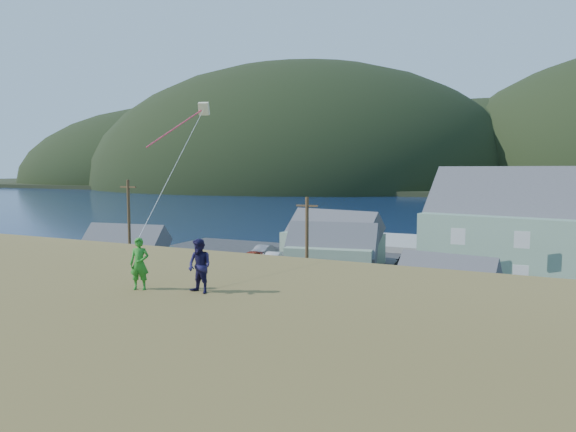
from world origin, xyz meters
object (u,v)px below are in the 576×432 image
object	(u,v)px
wharf	(407,243)
shed_teal	(122,255)
kite_flyer_navy	(200,266)
shed_palegreen_far	(332,239)
kite_flyer_green	(139,264)
shed_palegreen_near	(332,252)
shed_white	(445,289)

from	to	relation	value
wharf	shed_teal	world-z (taller)	shed_teal
shed_teal	kite_flyer_navy	world-z (taller)	kite_flyer_navy
shed_palegreen_far	kite_flyer_green	xyz separation A→B (m)	(10.19, -43.25, 5.16)
shed_palegreen_near	kite_flyer_green	xyz separation A→B (m)	(7.59, -36.13, 5.50)
shed_palegreen_near	kite_flyer_navy	size ratio (longest dim) A/B	6.40
wharf	shed_palegreen_near	xyz separation A→B (m)	(-2.42, -23.28, 2.00)
kite_flyer_green	kite_flyer_navy	world-z (taller)	kite_flyer_navy
wharf	shed_palegreen_far	xyz separation A→B (m)	(-5.03, -16.17, 2.34)
shed_palegreen_near	kite_flyer_green	bearing A→B (deg)	-88.35
wharf	shed_teal	distance (m)	39.05
shed_palegreen_near	kite_flyer_green	distance (m)	37.32
shed_teal	shed_palegreen_near	distance (m)	20.34
wharf	kite_flyer_green	world-z (taller)	kite_flyer_green
wharf	shed_white	xyz separation A→B (m)	(9.97, -33.30, 1.68)
shed_teal	shed_white	world-z (taller)	shed_teal
shed_white	kite_flyer_navy	distance (m)	26.54
shed_palegreen_near	shed_palegreen_far	bearing A→B (deg)	99.91
wharf	kite_flyer_green	distance (m)	60.10
shed_palegreen_near	wharf	bearing A→B (deg)	73.85
shed_palegreen_near	shed_palegreen_far	size ratio (longest dim) A/B	0.82
shed_palegreen_near	shed_white	bearing A→B (deg)	-49.15
kite_flyer_navy	kite_flyer_green	bearing A→B (deg)	-156.79
shed_teal	shed_palegreen_near	bearing A→B (deg)	22.35
kite_flyer_green	shed_white	bearing A→B (deg)	56.66
shed_palegreen_near	shed_palegreen_far	world-z (taller)	shed_palegreen_far
wharf	shed_white	size ratio (longest dim) A/B	3.46
shed_palegreen_far	wharf	bearing A→B (deg)	84.95
wharf	shed_teal	xyz separation A→B (m)	(-20.03, -33.47, 1.98)
shed_white	shed_palegreen_far	bearing A→B (deg)	139.72
shed_palegreen_near	shed_palegreen_far	xyz separation A→B (m)	(-2.61, 7.12, 0.35)
shed_palegreen_far	kite_flyer_green	distance (m)	44.73
shed_teal	kite_flyer_navy	distance (m)	37.57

